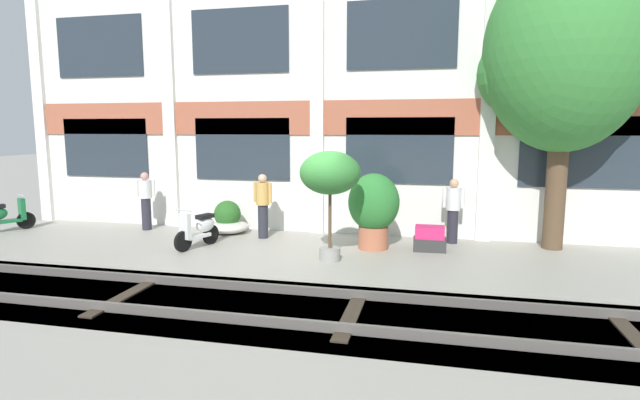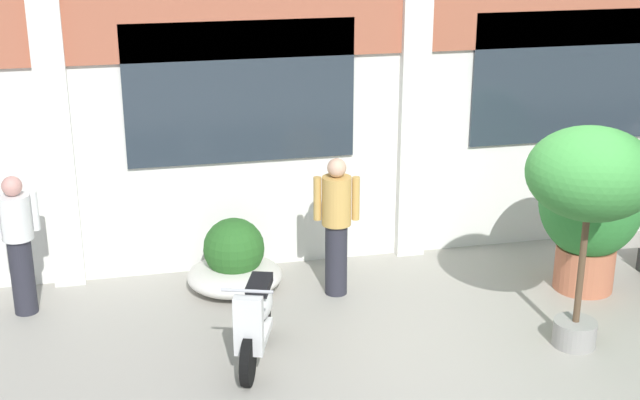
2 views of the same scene
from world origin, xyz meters
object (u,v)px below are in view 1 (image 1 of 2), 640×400
potted_plant_square_trough (430,239)px  resident_by_doorway (453,209)px  potted_plant_terracotta_small (330,176)px  broadleaf_tree (565,57)px  resident_watching_tracks (146,199)px  potted_plant_stone_basin (374,206)px  resident_near_plants (263,204)px  scooter_near_curb (199,229)px  potted_plant_wide_bowl (228,221)px  scooter_second_parked (5,216)px

potted_plant_square_trough → resident_by_doorway: 1.20m
potted_plant_terracotta_small → potted_plant_square_trough: (2.08, 1.38, -1.56)m
broadleaf_tree → resident_watching_tracks: bearing=-179.1°
potted_plant_square_trough → resident_by_doorway: (0.54, 0.90, 0.59)m
potted_plant_stone_basin → broadleaf_tree: bearing=13.0°
potted_plant_stone_basin → resident_near_plants: potted_plant_stone_basin is taller
potted_plant_square_trough → resident_near_plants: (-4.22, 0.40, 0.62)m
potted_plant_stone_basin → scooter_near_curb: size_ratio=1.33×
potted_plant_stone_basin → potted_plant_wide_bowl: size_ratio=1.57×
resident_by_doorway → potted_plant_square_trough: bearing=-25.2°
broadleaf_tree → potted_plant_wide_bowl: (-8.20, -0.06, -4.07)m
broadleaf_tree → potted_plant_wide_bowl: broadleaf_tree is taller
potted_plant_wide_bowl → potted_plant_square_trough: potted_plant_wide_bowl is taller
resident_watching_tracks → potted_plant_stone_basin: bearing=54.7°
resident_by_doorway → potted_plant_stone_basin: bearing=-55.6°
potted_plant_wide_bowl → resident_near_plants: bearing=-18.2°
resident_watching_tracks → scooter_near_curb: bearing=28.0°
scooter_near_curb → resident_by_doorway: (5.91, 1.81, 0.42)m
potted_plant_terracotta_small → scooter_second_parked: size_ratio=1.88×
scooter_near_curb → resident_by_doorway: bearing=125.6°
scooter_second_parked → resident_near_plants: (7.18, 0.84, 0.46)m
broadleaf_tree → resident_watching_tracks: 11.17m
scooter_near_curb → resident_watching_tracks: bearing=-105.1°
scooter_near_curb → resident_by_doorway: 6.19m
broadleaf_tree → scooter_second_parked: (-14.24, -1.28, -3.97)m
potted_plant_stone_basin → potted_plant_square_trough: potted_plant_stone_basin is taller
potted_plant_wide_bowl → scooter_near_curb: scooter_near_curb is taller
scooter_second_parked → resident_by_doorway: bearing=-54.6°
scooter_second_parked → potted_plant_square_trough: bearing=-58.8°
scooter_near_curb → broadleaf_tree: bearing=120.6°
broadleaf_tree → potted_plant_terracotta_small: broadleaf_tree is taller
resident_near_plants → resident_by_doorway: bearing=108.2°
resident_near_plants → scooter_second_parked: bearing=-71.1°
resident_near_plants → broadleaf_tree: bearing=105.7°
potted_plant_stone_basin → scooter_near_curb: 4.18m
potted_plant_square_trough → resident_by_doorway: resident_by_doorway is taller
potted_plant_stone_basin → resident_watching_tracks: potted_plant_stone_basin is taller
potted_plant_terracotta_small → scooter_second_parked: (-9.33, 0.94, -1.39)m
broadleaf_tree → scooter_second_parked: broadleaf_tree is taller
broadleaf_tree → resident_near_plants: broadleaf_tree is taller
potted_plant_square_trough → scooter_near_curb: size_ratio=0.57×
potted_plant_terracotta_small → resident_near_plants: size_ratio=1.42×
potted_plant_wide_bowl → scooter_near_curb: bearing=-89.7°
potted_plant_terracotta_small → potted_plant_square_trough: size_ratio=3.10×
broadleaf_tree → resident_watching_tracks: (-10.59, -0.16, -3.54)m
scooter_second_parked → scooter_near_curb: bearing=-65.5°
broadleaf_tree → potted_plant_terracotta_small: 5.97m
scooter_second_parked → resident_by_doorway: 12.03m
potted_plant_stone_basin → scooter_second_parked: potted_plant_stone_basin is taller
resident_watching_tracks → potted_plant_square_trough: bearing=56.6°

